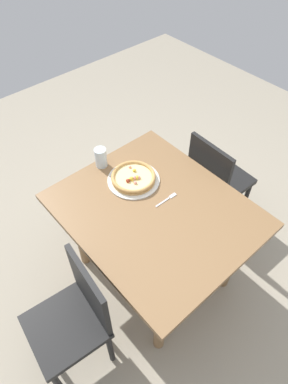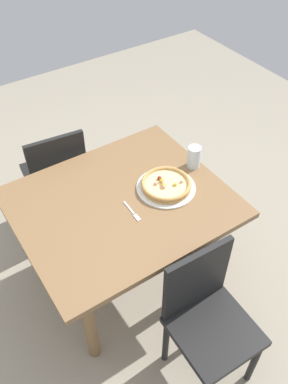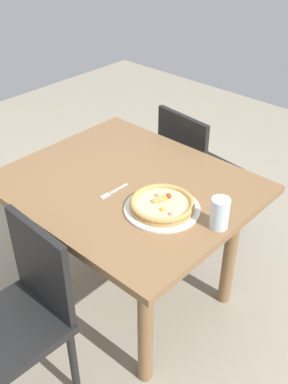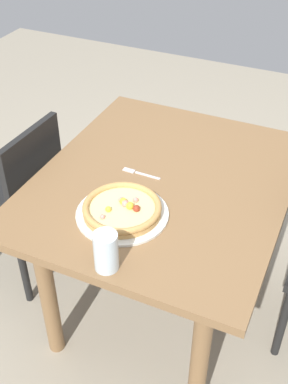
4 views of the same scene
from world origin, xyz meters
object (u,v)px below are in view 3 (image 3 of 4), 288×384
(plate, at_px, (162,209))
(drinking_glass, at_px, (220,213))
(chair_near, at_px, (194,168))
(fork, at_px, (112,192))
(chair_far, at_px, (23,313))
(pizza, at_px, (162,204))
(dining_table, at_px, (128,202))

(plate, relative_size, drinking_glass, 2.44)
(chair_near, xyz_separation_m, fork, (-0.12, 0.81, 0.28))
(chair_far, distance_m, pizza, 0.75)
(drinking_glass, bearing_deg, plate, 15.36)
(pizza, bearing_deg, dining_table, -11.22)
(chair_near, xyz_separation_m, drinking_glass, (-0.63, 0.69, 0.35))
(dining_table, distance_m, drinking_glass, 0.55)
(pizza, distance_m, drinking_glass, 0.26)
(plate, bearing_deg, chair_far, 73.11)
(dining_table, xyz_separation_m, fork, (-0.01, 0.11, 0.12))
(dining_table, relative_size, fork, 7.01)
(fork, height_order, drinking_glass, drinking_glass)
(pizza, bearing_deg, chair_near, -63.35)
(chair_near, xyz_separation_m, plate, (-0.38, 0.76, 0.28))
(chair_far, height_order, drinking_glass, drinking_glass)
(chair_far, height_order, fork, chair_far)
(fork, bearing_deg, pizza, 103.80)
(chair_far, xyz_separation_m, drinking_glass, (-0.45, -0.72, 0.35))
(chair_far, xyz_separation_m, fork, (0.06, -0.59, 0.28))
(dining_table, bearing_deg, drinking_glass, -178.22)
(chair_near, distance_m, drinking_glass, 1.00)
(chair_far, relative_size, drinking_glass, 6.33)
(pizza, relative_size, fork, 1.74)
(pizza, distance_m, fork, 0.27)
(chair_far, xyz_separation_m, pizza, (-0.20, -0.65, 0.31))
(dining_table, distance_m, pizza, 0.31)
(chair_far, bearing_deg, drinking_glass, -119.82)
(drinking_glass, bearing_deg, chair_far, 58.00)
(chair_near, xyz_separation_m, chair_far, (-0.18, 1.41, 0.00))
(pizza, bearing_deg, plate, 142.37)
(plate, height_order, fork, plate)
(chair_near, height_order, plate, chair_near)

